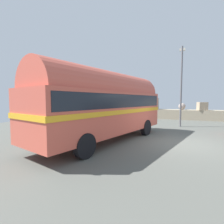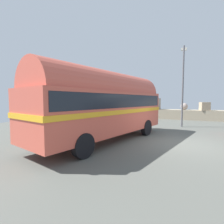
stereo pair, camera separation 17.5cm
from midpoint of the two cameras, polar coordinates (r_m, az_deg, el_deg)
name	(u,v)px [view 2 (the right image)]	position (r m, az deg, el deg)	size (l,w,h in m)	color
ground	(180,144)	(9.19, 22.79, -10.00)	(32.00, 26.00, 0.02)	#555650
breakwater	(180,113)	(20.77, 22.24, -0.31)	(31.36, 2.15, 2.44)	gray
vintage_coach	(106,103)	(8.86, -1.66, 3.15)	(4.54, 8.91, 3.70)	black
lamp_post	(183,82)	(14.86, 23.31, 9.38)	(0.44, 0.85, 6.49)	#5B5B60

